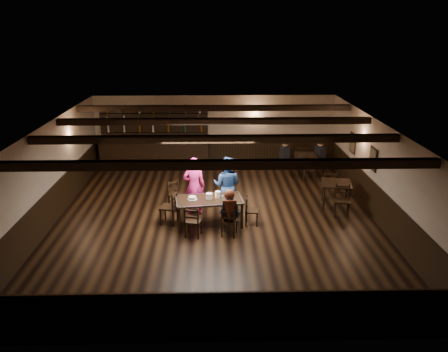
{
  "coord_description": "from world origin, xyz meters",
  "views": [
    {
      "loc": [
        -0.04,
        -11.18,
        5.25
      ],
      "look_at": [
        0.24,
        0.2,
        1.23
      ],
      "focal_mm": 35.0,
      "sensor_mm": 36.0,
      "label": 1
    }
  ],
  "objects_px": {
    "chair_near_right": "(229,220)",
    "woman_pink": "(194,186)",
    "man_blue": "(227,185)",
    "dining_table": "(209,201)",
    "cake": "(192,198)",
    "bar_counter": "(155,149)",
    "chair_near_left": "(192,220)"
  },
  "relations": [
    {
      "from": "chair_near_left",
      "to": "bar_counter",
      "type": "bearing_deg",
      "value": 106.01
    },
    {
      "from": "man_blue",
      "to": "bar_counter",
      "type": "height_order",
      "value": "bar_counter"
    },
    {
      "from": "dining_table",
      "to": "man_blue",
      "type": "relative_size",
      "value": 1.11
    },
    {
      "from": "dining_table",
      "to": "chair_near_right",
      "type": "distance_m",
      "value": 0.92
    },
    {
      "from": "cake",
      "to": "dining_table",
      "type": "bearing_deg",
      "value": 2.13
    },
    {
      "from": "chair_near_left",
      "to": "bar_counter",
      "type": "height_order",
      "value": "bar_counter"
    },
    {
      "from": "man_blue",
      "to": "bar_counter",
      "type": "xyz_separation_m",
      "value": [
        -2.58,
        4.26,
        -0.12
      ]
    },
    {
      "from": "woman_pink",
      "to": "man_blue",
      "type": "distance_m",
      "value": 0.94
    },
    {
      "from": "dining_table",
      "to": "man_blue",
      "type": "bearing_deg",
      "value": 56.36
    },
    {
      "from": "dining_table",
      "to": "chair_near_left",
      "type": "relative_size",
      "value": 2.21
    },
    {
      "from": "dining_table",
      "to": "bar_counter",
      "type": "relative_size",
      "value": 0.45
    },
    {
      "from": "woman_pink",
      "to": "cake",
      "type": "height_order",
      "value": "woman_pink"
    },
    {
      "from": "man_blue",
      "to": "dining_table",
      "type": "bearing_deg",
      "value": 73.43
    },
    {
      "from": "chair_near_left",
      "to": "cake",
      "type": "height_order",
      "value": "chair_near_left"
    },
    {
      "from": "chair_near_right",
      "to": "woman_pink",
      "type": "xyz_separation_m",
      "value": [
        -0.94,
        1.46,
        0.38
      ]
    },
    {
      "from": "chair_near_right",
      "to": "woman_pink",
      "type": "distance_m",
      "value": 1.78
    },
    {
      "from": "man_blue",
      "to": "bar_counter",
      "type": "distance_m",
      "value": 4.98
    },
    {
      "from": "chair_near_left",
      "to": "man_blue",
      "type": "relative_size",
      "value": 0.5
    },
    {
      "from": "man_blue",
      "to": "woman_pink",
      "type": "bearing_deg",
      "value": 18.9
    },
    {
      "from": "woman_pink",
      "to": "dining_table",
      "type": "bearing_deg",
      "value": 119.42
    },
    {
      "from": "dining_table",
      "to": "bar_counter",
      "type": "height_order",
      "value": "bar_counter"
    },
    {
      "from": "chair_near_right",
      "to": "bar_counter",
      "type": "distance_m",
      "value": 6.31
    },
    {
      "from": "dining_table",
      "to": "chair_near_right",
      "type": "height_order",
      "value": "chair_near_right"
    },
    {
      "from": "woman_pink",
      "to": "bar_counter",
      "type": "relative_size",
      "value": 0.4
    },
    {
      "from": "man_blue",
      "to": "bar_counter",
      "type": "relative_size",
      "value": 0.4
    },
    {
      "from": "dining_table",
      "to": "woman_pink",
      "type": "height_order",
      "value": "woman_pink"
    },
    {
      "from": "woman_pink",
      "to": "cake",
      "type": "bearing_deg",
      "value": 87.41
    },
    {
      "from": "man_blue",
      "to": "cake",
      "type": "xyz_separation_m",
      "value": [
        -0.96,
        -0.78,
        -0.06
      ]
    },
    {
      "from": "dining_table",
      "to": "cake",
      "type": "relative_size",
      "value": 7.33
    },
    {
      "from": "dining_table",
      "to": "chair_near_right",
      "type": "xyz_separation_m",
      "value": [
        0.51,
        -0.73,
        -0.22
      ]
    },
    {
      "from": "dining_table",
      "to": "chair_near_left",
      "type": "bearing_deg",
      "value": -119.73
    },
    {
      "from": "dining_table",
      "to": "cake",
      "type": "bearing_deg",
      "value": -177.87
    }
  ]
}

